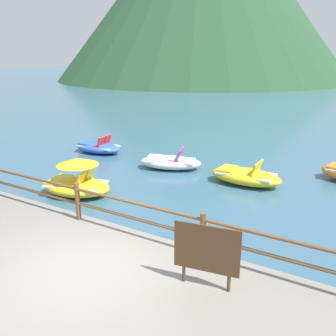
# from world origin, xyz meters

# --- Properties ---
(dock_railing) EXTENTS (23.92, 0.12, 0.95)m
(dock_railing) POSITION_xyz_m (-0.00, 1.55, 0.97)
(dock_railing) COLOR brown
(dock_railing) RESTS_ON promenade_dock
(sign_board) EXTENTS (1.17, 0.23, 1.19)m
(sign_board) POSITION_xyz_m (2.20, 0.66, 1.13)
(sign_board) COLOR beige
(sign_board) RESTS_ON promenade_dock
(pedal_boat_1) EXTENTS (2.36, 1.31, 0.82)m
(pedal_boat_1) POSITION_xyz_m (-6.61, 7.89, 0.25)
(pedal_boat_1) COLOR blue
(pedal_boat_1) RESTS_ON ground
(pedal_boat_3) EXTENTS (2.67, 1.88, 0.85)m
(pedal_boat_3) POSITION_xyz_m (-2.50, 7.44, 0.27)
(pedal_boat_3) COLOR white
(pedal_boat_3) RESTS_ON ground
(pedal_boat_5) EXTENTS (2.48, 1.21, 0.88)m
(pedal_boat_5) POSITION_xyz_m (0.65, 7.23, 0.29)
(pedal_boat_5) COLOR yellow
(pedal_boat_5) RESTS_ON ground
(pedal_boat_6) EXTENTS (2.54, 1.88, 1.23)m
(pedal_boat_6) POSITION_xyz_m (-3.70, 3.51, 0.42)
(pedal_boat_6) COLOR yellow
(pedal_boat_6) RESTS_ON ground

